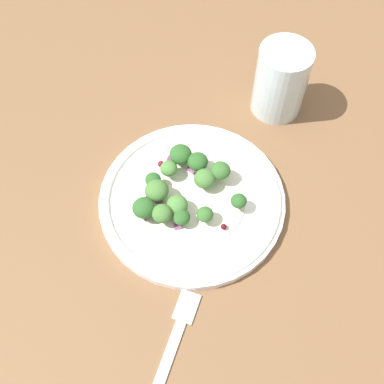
# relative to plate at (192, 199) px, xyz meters

# --- Properties ---
(ground_plane) EXTENTS (1.80, 1.80, 0.02)m
(ground_plane) POSITION_rel_plate_xyz_m (0.01, 0.03, -0.02)
(ground_plane) COLOR brown
(plate) EXTENTS (0.24, 0.24, 0.02)m
(plate) POSITION_rel_plate_xyz_m (0.00, 0.00, 0.00)
(plate) COLOR white
(plate) RESTS_ON ground_plane
(dressing_pool) EXTENTS (0.14, 0.14, 0.00)m
(dressing_pool) POSITION_rel_plate_xyz_m (0.00, 0.00, 0.00)
(dressing_pool) COLOR white
(dressing_pool) RESTS_ON plate
(broccoli_floret_0) EXTENTS (0.02, 0.02, 0.02)m
(broccoli_floret_0) POSITION_rel_plate_xyz_m (-0.03, 0.03, 0.02)
(broccoli_floret_0) COLOR #ADD18E
(broccoli_floret_0) RESTS_ON plate
(broccoli_floret_1) EXTENTS (0.02, 0.02, 0.02)m
(broccoli_floret_1) POSITION_rel_plate_xyz_m (0.06, -0.02, 0.02)
(broccoli_floret_1) COLOR #ADD18E
(broccoli_floret_1) RESTS_ON plate
(broccoli_floret_2) EXTENTS (0.02, 0.02, 0.02)m
(broccoli_floret_2) POSITION_rel_plate_xyz_m (-0.01, -0.04, 0.02)
(broccoli_floret_2) COLOR #9EC684
(broccoli_floret_2) RESTS_ON plate
(broccoli_floret_3) EXTENTS (0.03, 0.03, 0.03)m
(broccoli_floret_3) POSITION_rel_plate_xyz_m (-0.06, -0.02, 0.02)
(broccoli_floret_3) COLOR #ADD18E
(broccoli_floret_3) RESTS_ON plate
(broccoli_floret_4) EXTENTS (0.02, 0.02, 0.02)m
(broccoli_floret_4) POSITION_rel_plate_xyz_m (0.01, -0.03, 0.02)
(broccoli_floret_4) COLOR #ADD18E
(broccoli_floret_4) RESTS_ON plate
(broccoli_floret_5) EXTENTS (0.03, 0.03, 0.03)m
(broccoli_floret_5) POSITION_rel_plate_xyz_m (-0.01, 0.05, 0.02)
(broccoli_floret_5) COLOR #8EB77A
(broccoli_floret_5) RESTS_ON plate
(broccoli_floret_6) EXTENTS (0.02, 0.02, 0.02)m
(broccoli_floret_6) POSITION_rel_plate_xyz_m (-0.04, -0.03, 0.02)
(broccoli_floret_6) COLOR #9EC684
(broccoli_floret_6) RESTS_ON plate
(broccoli_floret_7) EXTENTS (0.03, 0.03, 0.03)m
(broccoli_floret_7) POSITION_rel_plate_xyz_m (0.04, 0.03, 0.03)
(broccoli_floret_7) COLOR #9EC684
(broccoli_floret_7) RESTS_ON plate
(broccoli_floret_8) EXTENTS (0.03, 0.03, 0.03)m
(broccoli_floret_8) POSITION_rel_plate_xyz_m (0.02, 0.02, 0.02)
(broccoli_floret_8) COLOR #9EC684
(broccoli_floret_8) RESTS_ON plate
(broccoli_floret_9) EXTENTS (0.03, 0.03, 0.03)m
(broccoli_floret_9) POSITION_rel_plate_xyz_m (0.01, 0.04, 0.02)
(broccoli_floret_9) COLOR #ADD18E
(broccoli_floret_9) RESTS_ON plate
(broccoli_floret_10) EXTENTS (0.03, 0.03, 0.03)m
(broccoli_floret_10) POSITION_rel_plate_xyz_m (-0.02, -0.02, 0.02)
(broccoli_floret_10) COLOR #8EB77A
(broccoli_floret_10) RESTS_ON plate
(broccoli_floret_11) EXTENTS (0.03, 0.03, 0.03)m
(broccoli_floret_11) POSITION_rel_plate_xyz_m (-0.04, -0.00, 0.03)
(broccoli_floret_11) COLOR #8EB77A
(broccoli_floret_11) RESTS_ON plate
(broccoli_floret_12) EXTENTS (0.02, 0.02, 0.02)m
(broccoli_floret_12) POSITION_rel_plate_xyz_m (-0.05, 0.02, 0.02)
(broccoli_floret_12) COLOR #9EC684
(broccoli_floret_12) RESTS_ON plate
(cranberry_0) EXTENTS (0.01, 0.01, 0.01)m
(cranberry_0) POSITION_rel_plate_xyz_m (-0.06, -0.01, 0.01)
(cranberry_0) COLOR maroon
(cranberry_0) RESTS_ON plate
(cranberry_1) EXTENTS (0.01, 0.01, 0.01)m
(cranberry_1) POSITION_rel_plate_xyz_m (0.04, -0.05, 0.01)
(cranberry_1) COLOR #4C0A14
(cranberry_1) RESTS_ON plate
(cranberry_2) EXTENTS (0.01, 0.01, 0.01)m
(cranberry_2) POSITION_rel_plate_xyz_m (-0.02, -0.03, 0.01)
(cranberry_2) COLOR maroon
(cranberry_2) RESTS_ON plate
(cranberry_3) EXTENTS (0.01, 0.01, 0.01)m
(cranberry_3) POSITION_rel_plate_xyz_m (-0.02, -0.01, 0.01)
(cranberry_3) COLOR #4C0A14
(cranberry_3) RESTS_ON plate
(cranberry_4) EXTENTS (0.01, 0.01, 0.01)m
(cranberry_4) POSITION_rel_plate_xyz_m (-0.04, 0.05, 0.01)
(cranberry_4) COLOR maroon
(cranberry_4) RESTS_ON plate
(onion_bit_0) EXTENTS (0.02, 0.02, 0.00)m
(onion_bit_0) POSITION_rel_plate_xyz_m (0.00, 0.04, 0.01)
(onion_bit_0) COLOR #A35B93
(onion_bit_0) RESTS_ON plate
(onion_bit_1) EXTENTS (0.02, 0.02, 0.01)m
(onion_bit_1) POSITION_rel_plate_xyz_m (-0.06, -0.03, 0.01)
(onion_bit_1) COLOR #843D75
(onion_bit_1) RESTS_ON plate
(onion_bit_2) EXTENTS (0.01, 0.01, 0.00)m
(onion_bit_2) POSITION_rel_plate_xyz_m (-0.02, -0.04, 0.01)
(onion_bit_2) COLOR #934C84
(onion_bit_2) RESTS_ON plate
(onion_bit_3) EXTENTS (0.02, 0.01, 0.00)m
(onion_bit_3) POSITION_rel_plate_xyz_m (-0.02, 0.06, 0.01)
(onion_bit_3) COLOR #843D75
(onion_bit_3) RESTS_ON plate
(onion_bit_4) EXTENTS (0.01, 0.02, 0.01)m
(onion_bit_4) POSITION_rel_plate_xyz_m (-0.04, -0.01, 0.01)
(onion_bit_4) COLOR #A35B93
(onion_bit_4) RESTS_ON plate
(fork) EXTENTS (0.08, 0.18, 0.01)m
(fork) POSITION_rel_plate_xyz_m (-0.03, -0.20, -0.01)
(fork) COLOR silver
(fork) RESTS_ON ground_plane
(water_glass) EXTENTS (0.07, 0.07, 0.11)m
(water_glass) POSITION_rel_plate_xyz_m (0.13, 0.16, 0.04)
(water_glass) COLOR silver
(water_glass) RESTS_ON ground_plane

